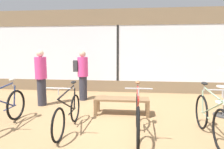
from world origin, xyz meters
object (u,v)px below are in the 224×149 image
object	(u,v)px
bicycle_right	(138,116)
display_bench	(122,101)
customer_by_window	(41,77)
bicycle_far_left	(3,110)
bicycle_far_right	(210,118)
bicycle_left	(68,113)
customer_near_rack	(82,74)

from	to	relation	value
bicycle_right	display_bench	distance (m)	1.32
bicycle_right	customer_by_window	bearing A→B (deg)	147.14
bicycle_far_left	bicycle_right	size ratio (longest dim) A/B	0.99
bicycle_far_left	bicycle_right	bearing A→B (deg)	-1.99
bicycle_right	bicycle_far_right	world-z (taller)	bicycle_right
bicycle_left	bicycle_right	bearing A→B (deg)	-5.07
customer_by_window	bicycle_right	bearing A→B (deg)	-32.86
bicycle_left	bicycle_right	xyz separation A→B (m)	(1.44, -0.13, 0.03)
customer_by_window	customer_near_rack	bearing A→B (deg)	35.58
customer_near_rack	bicycle_far_right	bearing A→B (deg)	-38.82
bicycle_far_right	customer_by_window	size ratio (longest dim) A/B	1.04
customer_by_window	bicycle_far_left	bearing A→B (deg)	-91.70
bicycle_far_right	bicycle_left	bearing A→B (deg)	178.58
bicycle_far_left	bicycle_left	size ratio (longest dim) A/B	1.03
bicycle_far_right	display_bench	size ratio (longest dim) A/B	1.24
bicycle_far_left	display_bench	distance (m)	2.76
bicycle_right	display_bench	xyz separation A→B (m)	(-0.39, 1.26, -0.05)
bicycle_far_left	customer_near_rack	world-z (taller)	customer_near_rack
bicycle_far_left	bicycle_right	xyz separation A→B (m)	(2.89, -0.10, 0.01)
bicycle_far_left	customer_near_rack	size ratio (longest dim) A/B	1.06
bicycle_far_left	customer_near_rack	distance (m)	2.77
bicycle_left	display_bench	size ratio (longest dim) A/B	1.21
bicycle_far_left	bicycle_far_right	distance (m)	4.26
bicycle_far_left	display_bench	size ratio (longest dim) A/B	1.24
bicycle_left	customer_near_rack	distance (m)	2.54
bicycle_far_left	bicycle_right	distance (m)	2.89
display_bench	customer_by_window	size ratio (longest dim) A/B	0.84
bicycle_left	customer_near_rack	world-z (taller)	customer_near_rack
bicycle_far_right	customer_by_window	xyz separation A→B (m)	(-4.21, 1.78, 0.47)
bicycle_far_right	customer_near_rack	size ratio (longest dim) A/B	1.06
bicycle_right	display_bench	world-z (taller)	bicycle_right
display_bench	bicycle_far_right	bearing A→B (deg)	-34.33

